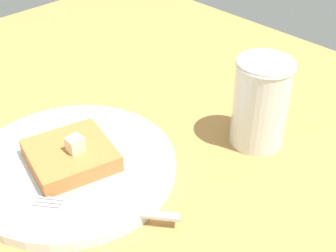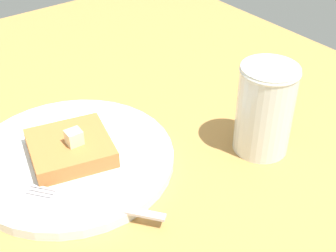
{
  "view_description": "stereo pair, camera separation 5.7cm",
  "coord_description": "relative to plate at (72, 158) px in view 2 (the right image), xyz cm",
  "views": [
    {
      "loc": [
        26.82,
        41.53,
        40.61
      ],
      "look_at": [
        -5.61,
        8.3,
        7.42
      ],
      "focal_mm": 50.0,
      "sensor_mm": 36.0,
      "label": 1
    },
    {
      "loc": [
        22.51,
        45.25,
        40.61
      ],
      "look_at": [
        -5.61,
        8.3,
        7.42
      ],
      "focal_mm": 50.0,
      "sensor_mm": 36.0,
      "label": 2
    }
  ],
  "objects": [
    {
      "name": "syrup_jar",
      "position": [
        -20.91,
        11.95,
        4.56
      ],
      "size": [
        7.24,
        7.24,
        11.76
      ],
      "color": "#451E07",
      "rests_on": "table_surface"
    },
    {
      "name": "fork",
      "position": [
        2.77,
        8.47,
        0.73
      ],
      "size": [
        10.97,
        13.5,
        0.36
      ],
      "color": "silver",
      "rests_on": "plate"
    },
    {
      "name": "plate",
      "position": [
        0.0,
        0.0,
        0.0
      ],
      "size": [
        25.3,
        25.3,
        1.29
      ],
      "color": "silver",
      "rests_on": "table_surface"
    },
    {
      "name": "butter_pat_primary",
      "position": [
        -0.31,
        0.87,
        3.59
      ],
      "size": [
        1.9,
        1.72,
        1.84
      ],
      "primitive_type": "cube",
      "rotation": [
        0.0,
        0.0,
        3.1
      ],
      "color": "beige",
      "rests_on": "toast_slice_center"
    },
    {
      "name": "table_surface",
      "position": [
        -4.84,
        -2.32,
        -2.2
      ],
      "size": [
        95.16,
        95.16,
        2.92
      ],
      "primitive_type": "cube",
      "color": "#AC7C3F",
      "rests_on": "ground"
    },
    {
      "name": "toast_slice_center",
      "position": [
        0.0,
        0.0,
        1.61
      ],
      "size": [
        11.55,
        11.42,
        2.12
      ],
      "primitive_type": "cube",
      "rotation": [
        0.0,
        0.0,
        -0.24
      ],
      "color": "#B46E35",
      "rests_on": "plate"
    }
  ]
}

